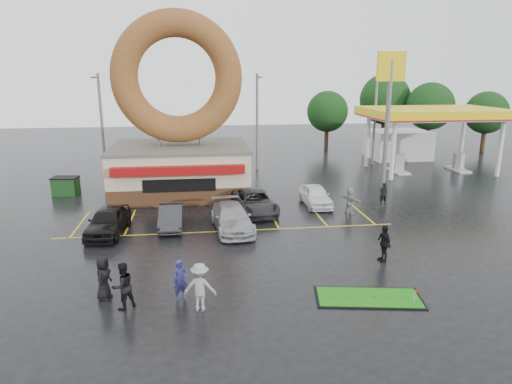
{
  "coord_description": "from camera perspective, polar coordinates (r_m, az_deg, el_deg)",
  "views": [
    {
      "loc": [
        -1.69,
        -21.95,
        8.98
      ],
      "look_at": [
        1.67,
        3.86,
        2.2
      ],
      "focal_mm": 32.0,
      "sensor_mm": 36.0,
      "label": 1
    }
  ],
  "objects": [
    {
      "name": "person_walker_near",
      "position": [
        30.69,
        11.63,
        -1.02
      ],
      "size": [
        1.21,
        1.68,
        1.75
      ],
      "primitive_type": "imported",
      "rotation": [
        0.0,
        0.0,
        2.05
      ],
      "color": "gray",
      "rests_on": "ground"
    },
    {
      "name": "tree_far_c",
      "position": [
        60.84,
        15.82,
        11.1
      ],
      "size": [
        6.3,
        6.3,
        9.0
      ],
      "color": "#332114",
      "rests_on": "ground"
    },
    {
      "name": "tree_far_b",
      "position": [
        60.42,
        26.86,
        8.83
      ],
      "size": [
        4.9,
        4.9,
        7.0
      ],
      "color": "#332114",
      "rests_on": "ground"
    },
    {
      "name": "car_grey",
      "position": [
        30.22,
        -0.17,
        -1.25
      ],
      "size": [
        2.93,
        5.45,
        1.45
      ],
      "primitive_type": "imported",
      "rotation": [
        0.0,
        0.0,
        0.1
      ],
      "color": "#29292B",
      "rests_on": "ground"
    },
    {
      "name": "person_hoodie",
      "position": [
        18.15,
        -7.02,
        -11.7
      ],
      "size": [
        1.36,
        0.94,
        1.94
      ],
      "primitive_type": "imported",
      "rotation": [
        0.0,
        0.0,
        2.96
      ],
      "color": "gray",
      "rests_on": "ground"
    },
    {
      "name": "putting_green",
      "position": [
        19.82,
        13.87,
        -12.69
      ],
      "size": [
        4.58,
        2.58,
        0.54
      ],
      "color": "black",
      "rests_on": "ground"
    },
    {
      "name": "streetlight_right",
      "position": [
        47.49,
        14.68,
        9.06
      ],
      "size": [
        0.4,
        2.21,
        9.0
      ],
      "color": "slate",
      "rests_on": "ground"
    },
    {
      "name": "streetlight_left",
      "position": [
        42.89,
        -18.74,
        8.22
      ],
      "size": [
        0.4,
        2.21,
        9.0
      ],
      "color": "slate",
      "rests_on": "ground"
    },
    {
      "name": "person_blue",
      "position": [
        19.08,
        -9.41,
        -10.82
      ],
      "size": [
        0.72,
        0.58,
        1.71
      ],
      "primitive_type": "imported",
      "rotation": [
        0.0,
        0.0,
        0.32
      ],
      "color": "navy",
      "rests_on": "ground"
    },
    {
      "name": "person_blackjkt",
      "position": [
        18.87,
        -16.31,
        -11.2
      ],
      "size": [
        1.17,
        1.13,
        1.91
      ],
      "primitive_type": "imported",
      "rotation": [
        0.0,
        0.0,
        3.79
      ],
      "color": "black",
      "rests_on": "ground"
    },
    {
      "name": "donut_shop",
      "position": [
        35.24,
        -9.55,
        7.03
      ],
      "size": [
        10.2,
        8.7,
        13.5
      ],
      "color": "#472B19",
      "rests_on": "ground"
    },
    {
      "name": "ground",
      "position": [
        23.78,
        -2.8,
        -7.61
      ],
      "size": [
        120.0,
        120.0,
        0.0
      ],
      "primitive_type": "plane",
      "color": "black",
      "rests_on": "ground"
    },
    {
      "name": "car_silver",
      "position": [
        26.91,
        -3.05,
        -3.25
      ],
      "size": [
        2.59,
        5.31,
        1.49
      ],
      "primitive_type": "imported",
      "rotation": [
        0.0,
        0.0,
        0.1
      ],
      "color": "#A0A0A5",
      "rests_on": "ground"
    },
    {
      "name": "shell_sign",
      "position": [
        37.03,
        16.31,
        11.55
      ],
      "size": [
        2.2,
        0.36,
        10.6
      ],
      "color": "slate",
      "rests_on": "ground"
    },
    {
      "name": "tree_far_a",
      "position": [
        58.99,
        20.94,
        9.96
      ],
      "size": [
        5.6,
        5.6,
        8.0
      ],
      "color": "#332114",
      "rests_on": "ground"
    },
    {
      "name": "car_dgrey",
      "position": [
        27.78,
        -10.59,
        -3.1
      ],
      "size": [
        1.41,
        3.97,
        1.3
      ],
      "primitive_type": "imported",
      "rotation": [
        0.0,
        0.0,
        0.01
      ],
      "color": "#2A292C",
      "rests_on": "ground"
    },
    {
      "name": "car_white",
      "position": [
        32.11,
        7.46,
        -0.44
      ],
      "size": [
        1.75,
        4.25,
        1.44
      ],
      "primitive_type": "imported",
      "rotation": [
        0.0,
        0.0,
        0.01
      ],
      "color": "white",
      "rests_on": "ground"
    },
    {
      "name": "tree_far_d",
      "position": [
        56.36,
        8.91,
        9.9
      ],
      "size": [
        4.9,
        4.9,
        7.0
      ],
      "color": "#332114",
      "rests_on": "ground"
    },
    {
      "name": "person_cameraman",
      "position": [
        23.35,
        15.7,
        -6.16
      ],
      "size": [
        0.59,
        1.13,
        1.84
      ],
      "primitive_type": "imported",
      "rotation": [
        0.0,
        0.0,
        -1.44
      ],
      "color": "black",
      "rests_on": "ground"
    },
    {
      "name": "dumpster",
      "position": [
        37.6,
        -22.68,
        0.65
      ],
      "size": [
        1.94,
        1.41,
        1.3
      ],
      "primitive_type": "cube",
      "rotation": [
        0.0,
        0.0,
        -0.12
      ],
      "color": "#1B461C",
      "rests_on": "ground"
    },
    {
      "name": "person_bystander",
      "position": [
        19.89,
        -18.54,
        -10.12
      ],
      "size": [
        0.8,
        1.02,
        1.83
      ],
      "primitive_type": "imported",
      "rotation": [
        0.0,
        0.0,
        1.3
      ],
      "color": "black",
      "rests_on": "ground"
    },
    {
      "name": "gas_station",
      "position": [
        48.35,
        19.47,
        7.5
      ],
      "size": [
        12.3,
        13.65,
        5.9
      ],
      "color": "silver",
      "rests_on": "ground"
    },
    {
      "name": "streetlight_mid",
      "position": [
        43.45,
        0.16,
        9.05
      ],
      "size": [
        0.4,
        2.21,
        9.0
      ],
      "color": "slate",
      "rests_on": "ground"
    },
    {
      "name": "person_walker_far",
      "position": [
        33.33,
        15.63,
        -0.18
      ],
      "size": [
        0.58,
        0.39,
        1.57
      ],
      "primitive_type": "imported",
      "rotation": [
        0.0,
        0.0,
        3.12
      ],
      "color": "black",
      "rests_on": "ground"
    },
    {
      "name": "car_black",
      "position": [
        27.52,
        -18.0,
        -3.45
      ],
      "size": [
        2.32,
        4.81,
        1.59
      ],
      "primitive_type": "imported",
      "rotation": [
        0.0,
        0.0,
        -0.1
      ],
      "color": "black",
      "rests_on": "ground"
    }
  ]
}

